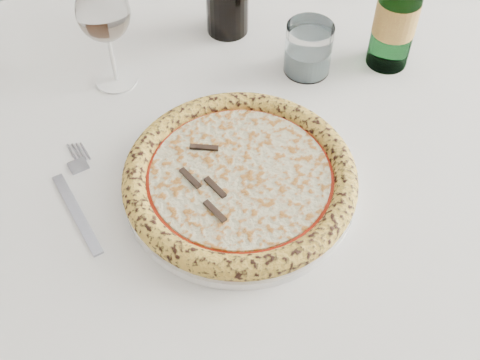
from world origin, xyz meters
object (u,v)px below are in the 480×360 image
(pizza, at_px, (240,177))
(wine_glass, at_px, (103,14))
(beer_bottle, at_px, (398,8))
(plate, at_px, (240,185))
(tumbler, at_px, (308,52))
(dining_table, at_px, (231,173))

(pizza, xyz_separation_m, wine_glass, (-0.16, 0.25, 0.10))
(pizza, relative_size, beer_bottle, 1.21)
(wine_glass, xyz_separation_m, beer_bottle, (0.45, -0.02, -0.02))
(pizza, bearing_deg, plate, -19.36)
(plate, xyz_separation_m, pizza, (-0.00, 0.00, 0.02))
(wine_glass, xyz_separation_m, tumbler, (0.31, -0.02, -0.09))
(pizza, distance_m, beer_bottle, 0.37)
(wine_glass, relative_size, beer_bottle, 0.68)
(plate, distance_m, tumbler, 0.28)
(dining_table, relative_size, plate, 5.19)
(dining_table, height_order, plate, plate)
(dining_table, xyz_separation_m, beer_bottle, (0.28, 0.13, 0.19))
(tumbler, bearing_deg, wine_glass, 176.75)
(plate, relative_size, beer_bottle, 1.21)
(tumbler, distance_m, beer_bottle, 0.15)
(wine_glass, distance_m, beer_bottle, 0.45)
(beer_bottle, bearing_deg, wine_glass, 177.70)
(plate, distance_m, beer_bottle, 0.38)
(dining_table, xyz_separation_m, wine_glass, (-0.16, 0.15, 0.21))
(wine_glass, height_order, tumbler, wine_glass)
(plate, height_order, beer_bottle, beer_bottle)
(plate, xyz_separation_m, tumbler, (0.15, 0.23, 0.03))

